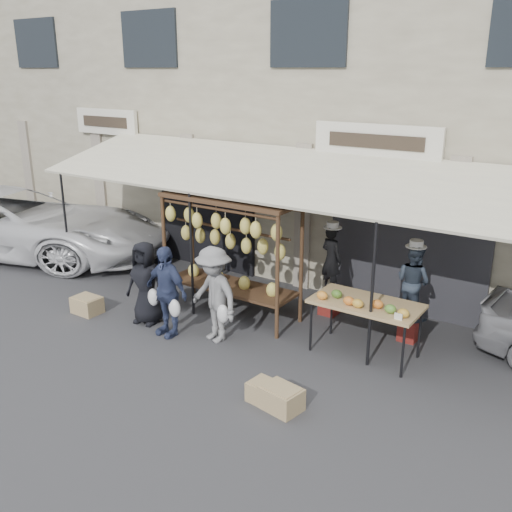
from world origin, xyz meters
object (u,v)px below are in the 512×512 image
at_px(banana_rack, 229,234).
at_px(vendor_right, 413,282).
at_px(crate_near_a, 266,393).
at_px(crate_near_b, 281,399).
at_px(customer_right, 214,295).
at_px(vendor_left, 331,259).
at_px(produce_table, 365,305).
at_px(customer_mid, 166,291).
at_px(crate_far, 87,305).
at_px(van, 2,205).
at_px(customer_left, 146,283).

xyz_separation_m(banana_rack, vendor_right, (3.14, 0.83, -0.51)).
height_order(crate_near_a, crate_near_b, crate_near_b).
distance_m(banana_rack, crate_near_b, 3.52).
bearing_deg(customer_right, vendor_left, 76.74).
distance_m(vendor_left, crate_near_b, 3.44).
relative_size(produce_table, customer_mid, 1.07).
distance_m(crate_near_b, crate_far, 4.76).
relative_size(banana_rack, crate_near_b, 4.92).
height_order(vendor_right, crate_near_b, vendor_right).
bearing_deg(crate_near_a, crate_near_b, -6.23).
bearing_deg(vendor_right, van, 23.86).
bearing_deg(produce_table, crate_near_a, -105.21).
distance_m(vendor_left, customer_left, 3.38).
xyz_separation_m(produce_table, customer_right, (-2.30, -0.89, -0.05)).
bearing_deg(crate_near_b, vendor_right, 76.59).
distance_m(customer_mid, van, 6.64).
xyz_separation_m(produce_table, van, (-9.62, 0.09, 0.32)).
height_order(customer_left, van, van).
xyz_separation_m(customer_left, crate_near_a, (3.21, -1.00, -0.62)).
height_order(produce_table, customer_mid, customer_mid).
xyz_separation_m(vendor_right, customer_left, (-4.18, -1.93, -0.30)).
bearing_deg(vendor_left, customer_left, 59.83).
bearing_deg(customer_mid, vendor_left, 55.70).
height_order(vendor_right, crate_near_a, vendor_right).
bearing_deg(crate_near_b, customer_left, 163.55).
xyz_separation_m(vendor_left, customer_right, (-1.12, -2.05, -0.26)).
relative_size(produce_table, van, 0.30).
relative_size(produce_table, crate_near_b, 3.22).
height_order(produce_table, vendor_right, vendor_right).
distance_m(customer_right, crate_far, 2.80).
bearing_deg(customer_left, crate_near_a, -23.07).
bearing_deg(banana_rack, vendor_right, 14.82).
xyz_separation_m(produce_table, customer_mid, (-3.11, -1.16, -0.08)).
bearing_deg(banana_rack, vendor_left, 34.80).
bearing_deg(crate_near_a, vendor_left, 101.43).
bearing_deg(crate_far, customer_mid, 5.55).
xyz_separation_m(vendor_right, customer_right, (-2.73, -1.81, -0.23)).
relative_size(customer_mid, crate_near_b, 3.02).
bearing_deg(crate_near_a, customer_left, 162.75).
xyz_separation_m(crate_near_b, crate_far, (-4.71, 0.69, -0.00)).
bearing_deg(customer_right, crate_near_b, -14.09).
bearing_deg(van, crate_near_a, -119.82).
height_order(vendor_left, crate_far, vendor_left).
bearing_deg(banana_rack, crate_near_a, -44.07).
distance_m(customer_left, crate_near_b, 3.67).
height_order(customer_mid, crate_near_a, customer_mid).
relative_size(produce_table, vendor_right, 1.34).
bearing_deg(crate_near_b, customer_right, 150.50).
bearing_deg(crate_far, vendor_right, 22.77).
distance_m(produce_table, customer_mid, 3.32).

